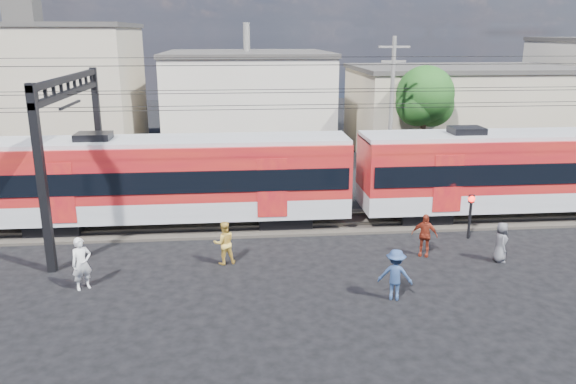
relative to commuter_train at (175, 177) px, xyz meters
name	(u,v)px	position (x,y,z in m)	size (l,w,h in m)	color
ground	(330,302)	(5.75, -8.00, -2.40)	(120.00, 120.00, 0.00)	black
track_bed	(302,223)	(5.75, 0.00, -2.34)	(70.00, 3.40, 0.12)	#2D2823
rail_near	(304,226)	(5.75, -0.75, -2.22)	(70.00, 0.12, 0.12)	#59544C
rail_far	(300,215)	(5.75, 0.75, -2.22)	(70.00, 0.12, 0.12)	#59544C
commuter_train	(175,177)	(0.00, 0.00, 0.00)	(50.30, 3.08, 4.17)	black
catenary	(104,118)	(-2.90, 0.00, 2.73)	(70.00, 9.30, 7.52)	black
building_west	(32,93)	(-11.25, 16.00, 2.25)	(14.28, 10.20, 9.30)	tan
building_midwest	(248,100)	(3.75, 19.00, 1.25)	(12.24, 12.24, 7.30)	#B8B0A1
building_mideast	(462,109)	(19.75, 16.00, 0.75)	(16.32, 10.20, 6.30)	tan
utility_pole_mid	(391,107)	(11.75, 7.00, 2.13)	(1.80, 0.24, 8.50)	slate
tree_near	(427,98)	(14.94, 10.09, 2.26)	(3.82, 3.64, 6.72)	#382619
pedestrian_a	(82,264)	(-2.69, -6.16, -1.46)	(0.69, 0.45, 1.89)	silver
pedestrian_b	(224,243)	(2.21, -4.39, -1.54)	(0.84, 0.65, 1.72)	gold
pedestrian_c	(395,275)	(7.94, -7.96, -1.52)	(1.14, 0.66, 1.77)	navy
pedestrian_d	(424,235)	(10.17, -4.31, -1.53)	(1.03, 0.43, 1.75)	maroon
pedestrian_e	(501,242)	(12.95, -5.18, -1.60)	(0.78, 0.51, 1.60)	#505055
crossing_signal	(471,208)	(12.77, -2.58, -1.03)	(0.29, 0.29, 1.98)	black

